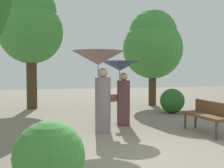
{
  "coord_description": "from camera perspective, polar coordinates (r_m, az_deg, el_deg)",
  "views": [
    {
      "loc": [
        -2.21,
        -4.65,
        1.65
      ],
      "look_at": [
        0.0,
        3.0,
        1.26
      ],
      "focal_mm": 44.28,
      "sensor_mm": 36.0,
      "label": 1
    }
  ],
  "objects": [
    {
      "name": "park_bench",
      "position": [
        7.7,
        19.18,
        -5.84
      ],
      "size": [
        0.52,
        1.51,
        0.83
      ],
      "rotation": [
        0.0,
        0.0,
        -1.55
      ],
      "color": "#38383D",
      "rests_on": "ground"
    },
    {
      "name": "tree_near_right",
      "position": [
        13.19,
        8.4,
        8.19
      ],
      "size": [
        2.8,
        2.8,
        4.49
      ],
      "color": "#42301E",
      "rests_on": "ground"
    },
    {
      "name": "path_marker_post",
      "position": [
        5.02,
        -9.0,
        -12.93
      ],
      "size": [
        0.12,
        0.12,
        0.58
      ],
      "primitive_type": "cylinder",
      "color": "gray",
      "rests_on": "ground"
    },
    {
      "name": "bush_path_left",
      "position": [
        10.96,
        12.32,
        -3.41
      ],
      "size": [
        0.95,
        0.95,
        0.95
      ],
      "primitive_type": "sphere",
      "color": "#235B23",
      "rests_on": "ground"
    },
    {
      "name": "bush_path_right",
      "position": [
        3.94,
        -12.86,
        -14.42
      ],
      "size": [
        0.98,
        0.98,
        0.98
      ],
      "primitive_type": "sphere",
      "color": "#428C3D",
      "rests_on": "ground"
    },
    {
      "name": "ground_plane",
      "position": [
        5.41,
        9.18,
        -14.98
      ],
      "size": [
        40.0,
        40.0,
        0.0
      ],
      "primitive_type": "plane",
      "color": "gray"
    },
    {
      "name": "tree_near_left",
      "position": [
        12.48,
        -16.39,
        11.5
      ],
      "size": [
        2.72,
        2.72,
        5.27
      ],
      "color": "#42301E",
      "rests_on": "ground"
    },
    {
      "name": "person_left",
      "position": [
        7.37,
        -2.59,
        2.74
      ],
      "size": [
        1.37,
        1.37,
        2.17
      ],
      "rotation": [
        0.0,
        0.0,
        1.43
      ],
      "color": "gray",
      "rests_on": "ground"
    },
    {
      "name": "person_right",
      "position": [
        8.21,
        1.89,
        0.99
      ],
      "size": [
        1.13,
        1.13,
        1.93
      ],
      "rotation": [
        0.0,
        0.0,
        1.43
      ],
      "color": "#563338",
      "rests_on": "ground"
    }
  ]
}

